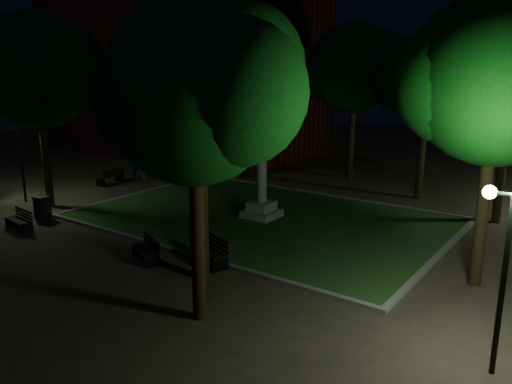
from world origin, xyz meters
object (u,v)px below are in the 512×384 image
bench_near_left (147,250)px  bicycle (139,170)px  bench_left_side (111,176)px  monument (262,197)px  bench_west_near (20,220)px  bench_near_right (211,251)px  trash_bin (42,207)px

bench_near_left → bicycle: (-10.16, 8.61, 0.13)m
bench_near_left → bench_left_side: 12.39m
monument → bench_west_near: 9.92m
bench_left_side → bench_near_left: bearing=48.6°
monument → bench_near_left: monument is taller
bench_near_right → bench_left_side: bench_near_right is taller
monument → bench_left_side: monument is taller
bench_west_near → bench_left_side: size_ratio=0.88×
bench_near_right → bench_west_near: bearing=-148.5°
trash_bin → bench_west_near: bearing=-63.2°
monument → bench_near_right: 5.44m
bicycle → bench_left_side: bearing=-179.3°
bicycle → monument: bearing=-94.8°
bench_left_side → trash_bin: (2.93, -5.99, 0.06)m
bench_west_near → bench_left_side: (-3.66, 7.42, 0.05)m
monument → bench_west_near: monument is taller
bench_near_right → bench_west_near: 8.82m
bench_left_side → bench_west_near: bearing=17.9°
bench_left_side → bicycle: size_ratio=0.92×
bench_left_side → bench_near_right: bearing=56.9°
monument → bench_near_right: bearing=-73.1°
bench_near_right → monument: bearing=126.8°
bench_near_left → trash_bin: trash_bin is taller
monument → bench_left_side: bearing=177.4°
bench_left_side → trash_bin: size_ratio=1.80×
monument → trash_bin: monument is taller
bench_left_side → bicycle: bicycle is taller
bench_near_right → trash_bin: (-9.37, -0.32, 0.06)m
bench_near_right → trash_bin: trash_bin is taller
trash_bin → bicycle: 8.30m
bench_near_left → bicycle: 13.31m
bench_near_left → bench_near_right: (1.91, 1.08, 0.06)m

